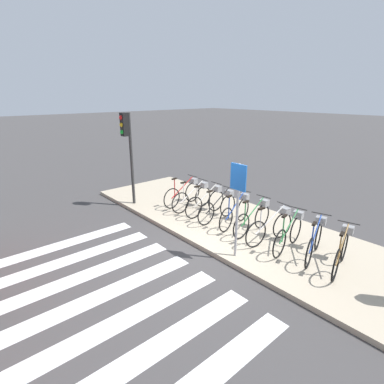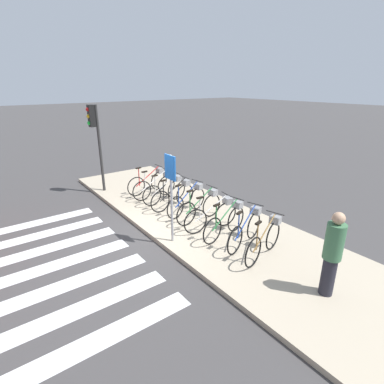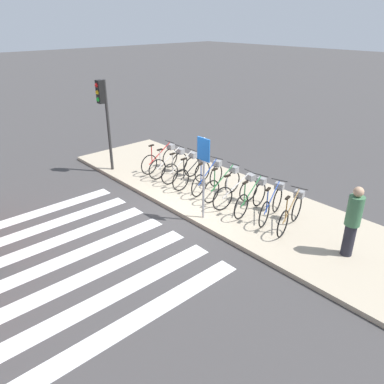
# 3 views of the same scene
# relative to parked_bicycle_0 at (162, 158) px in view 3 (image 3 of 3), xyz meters

# --- Properties ---
(ground_plane) EXTENTS (120.00, 120.00, 0.00)m
(ground_plane) POSITION_rel_parked_bicycle_0_xyz_m (2.72, -1.64, -0.57)
(ground_plane) COLOR #423F3F
(sidewalk) EXTENTS (12.08, 3.50, 0.12)m
(sidewalk) POSITION_rel_parked_bicycle_0_xyz_m (2.72, 0.11, -0.51)
(sidewalk) COLOR #B7A88E
(sidewalk) RESTS_ON ground_plane
(road_crosswalk) EXTENTS (5.85, 8.00, 0.01)m
(road_crosswalk) POSITION_rel_parked_bicycle_0_xyz_m (2.72, -6.29, -0.57)
(road_crosswalk) COLOR silver
(road_crosswalk) RESTS_ON ground_plane
(parked_bicycle_0) EXTENTS (0.46, 1.70, 1.04)m
(parked_bicycle_0) POSITION_rel_parked_bicycle_0_xyz_m (0.00, 0.00, 0.00)
(parked_bicycle_0) COLOR black
(parked_bicycle_0) RESTS_ON sidewalk
(parked_bicycle_1) EXTENTS (0.46, 1.70, 1.04)m
(parked_bicycle_1) POSITION_rel_parked_bicycle_0_xyz_m (0.58, -0.05, 0.00)
(parked_bicycle_1) COLOR black
(parked_bicycle_1) RESTS_ON sidewalk
(parked_bicycle_2) EXTENTS (0.46, 1.70, 1.04)m
(parked_bicycle_2) POSITION_rel_parked_bicycle_0_xyz_m (1.18, -0.01, 0.00)
(parked_bicycle_2) COLOR black
(parked_bicycle_2) RESTS_ON sidewalk
(parked_bicycle_3) EXTENTS (0.46, 1.70, 1.04)m
(parked_bicycle_3) POSITION_rel_parked_bicycle_0_xyz_m (1.77, -0.06, 0.00)
(parked_bicycle_3) COLOR black
(parked_bicycle_3) RESTS_ON sidewalk
(parked_bicycle_4) EXTENTS (0.51, 1.67, 1.04)m
(parked_bicycle_4) POSITION_rel_parked_bicycle_0_xyz_m (2.37, 0.04, 0.00)
(parked_bicycle_4) COLOR black
(parked_bicycle_4) RESTS_ON sidewalk
(parked_bicycle_5) EXTENTS (0.46, 1.70, 1.04)m
(parked_bicycle_5) POSITION_rel_parked_bicycle_0_xyz_m (3.02, 0.04, 0.00)
(parked_bicycle_5) COLOR black
(parked_bicycle_5) RESTS_ON sidewalk
(parked_bicycle_6) EXTENTS (0.46, 1.69, 1.04)m
(parked_bicycle_6) POSITION_rel_parked_bicycle_0_xyz_m (3.68, -0.05, 0.00)
(parked_bicycle_6) COLOR black
(parked_bicycle_6) RESTS_ON sidewalk
(parked_bicycle_7) EXTENTS (0.46, 1.68, 1.04)m
(parked_bicycle_7) POSITION_rel_parked_bicycle_0_xyz_m (4.19, -0.04, 0.00)
(parked_bicycle_7) COLOR black
(parked_bicycle_7) RESTS_ON sidewalk
(parked_bicycle_8) EXTENTS (0.62, 1.64, 1.04)m
(parked_bicycle_8) POSITION_rel_parked_bicycle_0_xyz_m (4.81, 0.06, 0.00)
(parked_bicycle_8) COLOR black
(parked_bicycle_8) RESTS_ON sidewalk
(parked_bicycle_9) EXTENTS (0.56, 1.66, 1.04)m
(parked_bicycle_9) POSITION_rel_parked_bicycle_0_xyz_m (5.45, 0.01, 0.00)
(parked_bicycle_9) COLOR black
(parked_bicycle_9) RESTS_ON sidewalk
(pedestrian) EXTENTS (0.34, 0.34, 1.72)m
(pedestrian) POSITION_rel_parked_bicycle_0_xyz_m (7.06, -0.09, 0.45)
(pedestrian) COLOR #23232D
(pedestrian) RESTS_ON sidewalk
(traffic_light) EXTENTS (0.24, 0.40, 3.15)m
(traffic_light) POSITION_rel_parked_bicycle_0_xyz_m (-1.26, -1.41, 1.82)
(traffic_light) COLOR #2D2D2D
(traffic_light) RESTS_ON sidewalk
(sign_post) EXTENTS (0.44, 0.07, 2.27)m
(sign_post) POSITION_rel_parked_bicycle_0_xyz_m (3.55, -1.35, 1.09)
(sign_post) COLOR #99999E
(sign_post) RESTS_ON sidewalk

